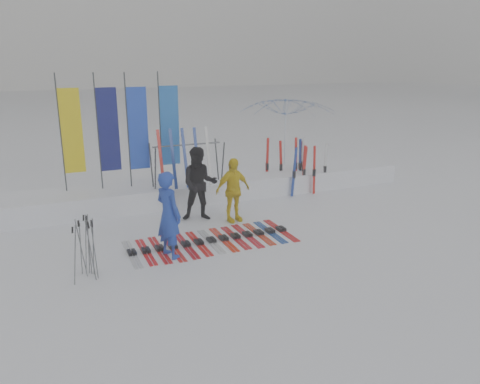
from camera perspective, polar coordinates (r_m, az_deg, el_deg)
name	(u,v)px	position (r m, az deg, el deg)	size (l,w,h in m)	color
ground	(261,255)	(10.35, 2.53, -7.71)	(120.00, 120.00, 0.00)	white
snow_bank	(195,190)	(14.28, -5.53, 0.26)	(14.00, 1.60, 0.60)	white
person_blue	(169,215)	(10.08, -8.69, -2.75)	(0.69, 0.46, 1.90)	#1C38A7
person_black	(200,184)	(12.30, -4.96, 0.97)	(0.95, 0.74, 1.96)	black
person_yellow	(233,190)	(12.18, -0.88, 0.24)	(0.99, 0.41, 1.70)	yellow
tent_canopy	(287,138)	(16.32, 5.71, 6.52)	(3.25, 3.31, 2.98)	white
ski_row	(211,240)	(11.07, -3.55, -5.90)	(3.89, 1.70, 0.07)	#B1B3B8
pole_cluster	(87,248)	(9.67, -18.15, -6.50)	(0.49, 0.63, 1.23)	#595B60
feather_flags	(122,129)	(13.62, -14.20, 7.45)	(3.30, 0.29, 3.20)	#383A3F
ski_rack	(187,158)	(13.56, -6.44, 4.10)	(2.04, 0.80, 1.23)	#383A3F
upright_skis	(299,166)	(15.30, 7.18, 3.16)	(1.74, 1.15, 1.69)	red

